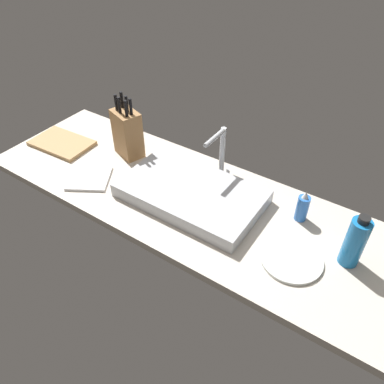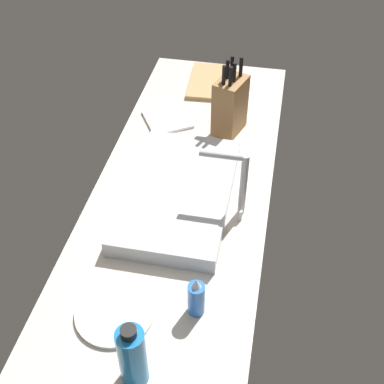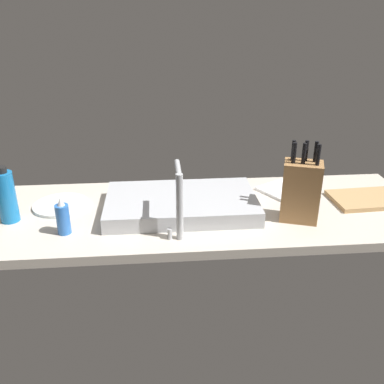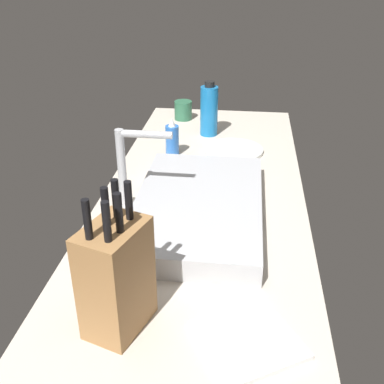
{
  "view_description": "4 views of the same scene",
  "coord_description": "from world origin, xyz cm",
  "px_view_note": "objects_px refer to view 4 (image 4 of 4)",
  "views": [
    {
      "loc": [
        66.11,
        -97.9,
        107.2
      ],
      "look_at": [
        2.34,
        -2.92,
        10.29
      ],
      "focal_mm": 34.97,
      "sensor_mm": 36.0,
      "label": 1
    },
    {
      "loc": [
        120.91,
        28.41,
        122.9
      ],
      "look_at": [
        1.42,
        4.84,
        9.36
      ],
      "focal_mm": 47.14,
      "sensor_mm": 36.0,
      "label": 2
    },
    {
      "loc": [
        8.48,
        148.42,
        78.76
      ],
      "look_at": [
        -3.82,
        4.52,
        13.34
      ],
      "focal_mm": 39.6,
      "sensor_mm": 36.0,
      "label": 3
    },
    {
      "loc": [
        -110.82,
        -11.7,
        70.32
      ],
      "look_at": [
        0.11,
        1.81,
        11.07
      ],
      "focal_mm": 43.42,
      "sensor_mm": 36.0,
      "label": 4
    }
  ],
  "objects_px": {
    "faucet": "(129,162)",
    "dinner_plate": "(233,150)",
    "sink_basin": "(197,207)",
    "soap_bottle": "(172,139)",
    "dish_towel": "(249,339)",
    "water_bottle": "(209,110)",
    "knife_block": "(116,277)",
    "coffee_mug": "(183,110)"
  },
  "relations": [
    {
      "from": "knife_block",
      "to": "dinner_plate",
      "type": "relative_size",
      "value": 1.38
    },
    {
      "from": "faucet",
      "to": "coffee_mug",
      "type": "xyz_separation_m",
      "value": [
        0.8,
        -0.04,
        -0.11
      ]
    },
    {
      "from": "sink_basin",
      "to": "knife_block",
      "type": "relative_size",
      "value": 1.92
    },
    {
      "from": "dinner_plate",
      "to": "coffee_mug",
      "type": "distance_m",
      "value": 0.41
    },
    {
      "from": "sink_basin",
      "to": "soap_bottle",
      "type": "bearing_deg",
      "value": 17.9
    },
    {
      "from": "soap_bottle",
      "to": "knife_block",
      "type": "bearing_deg",
      "value": -177.88
    },
    {
      "from": "sink_basin",
      "to": "dinner_plate",
      "type": "height_order",
      "value": "sink_basin"
    },
    {
      "from": "dish_towel",
      "to": "knife_block",
      "type": "bearing_deg",
      "value": 86.17
    },
    {
      "from": "water_bottle",
      "to": "dish_towel",
      "type": "distance_m",
      "value": 1.11
    },
    {
      "from": "sink_basin",
      "to": "knife_block",
      "type": "distance_m",
      "value": 0.45
    },
    {
      "from": "sink_basin",
      "to": "dish_towel",
      "type": "bearing_deg",
      "value": -161.62
    },
    {
      "from": "soap_bottle",
      "to": "dinner_plate",
      "type": "distance_m",
      "value": 0.23
    },
    {
      "from": "sink_basin",
      "to": "knife_block",
      "type": "height_order",
      "value": "knife_block"
    },
    {
      "from": "knife_block",
      "to": "water_bottle",
      "type": "bearing_deg",
      "value": 14.24
    },
    {
      "from": "soap_bottle",
      "to": "water_bottle",
      "type": "height_order",
      "value": "water_bottle"
    },
    {
      "from": "soap_bottle",
      "to": "coffee_mug",
      "type": "xyz_separation_m",
      "value": [
        0.39,
        0.02,
        -0.02
      ]
    },
    {
      "from": "faucet",
      "to": "dinner_plate",
      "type": "relative_size",
      "value": 1.1
    },
    {
      "from": "knife_block",
      "to": "water_bottle",
      "type": "relative_size",
      "value": 1.41
    },
    {
      "from": "sink_basin",
      "to": "coffee_mug",
      "type": "xyz_separation_m",
      "value": [
        0.82,
        0.15,
        0.01
      ]
    },
    {
      "from": "dinner_plate",
      "to": "dish_towel",
      "type": "height_order",
      "value": "same"
    },
    {
      "from": "knife_block",
      "to": "faucet",
      "type": "bearing_deg",
      "value": 29.25
    },
    {
      "from": "knife_block",
      "to": "coffee_mug",
      "type": "bearing_deg",
      "value": 20.65
    },
    {
      "from": "faucet",
      "to": "dinner_plate",
      "type": "height_order",
      "value": "faucet"
    },
    {
      "from": "knife_block",
      "to": "coffee_mug",
      "type": "distance_m",
      "value": 1.25
    },
    {
      "from": "knife_block",
      "to": "water_bottle",
      "type": "height_order",
      "value": "knife_block"
    },
    {
      "from": "soap_bottle",
      "to": "water_bottle",
      "type": "bearing_deg",
      "value": -27.06
    },
    {
      "from": "dish_towel",
      "to": "water_bottle",
      "type": "bearing_deg",
      "value": 9.07
    },
    {
      "from": "faucet",
      "to": "knife_block",
      "type": "bearing_deg",
      "value": -169.25
    },
    {
      "from": "faucet",
      "to": "soap_bottle",
      "type": "distance_m",
      "value": 0.42
    },
    {
      "from": "soap_bottle",
      "to": "dinner_plate",
      "type": "bearing_deg",
      "value": -75.88
    },
    {
      "from": "knife_block",
      "to": "dinner_plate",
      "type": "bearing_deg",
      "value": 6.98
    },
    {
      "from": "soap_bottle",
      "to": "dish_towel",
      "type": "relative_size",
      "value": 0.78
    },
    {
      "from": "knife_block",
      "to": "water_bottle",
      "type": "xyz_separation_m",
      "value": [
        1.08,
        -0.08,
        -0.02
      ]
    },
    {
      "from": "water_bottle",
      "to": "dinner_plate",
      "type": "relative_size",
      "value": 0.98
    },
    {
      "from": "sink_basin",
      "to": "coffee_mug",
      "type": "height_order",
      "value": "coffee_mug"
    },
    {
      "from": "faucet",
      "to": "soap_bottle",
      "type": "height_order",
      "value": "faucet"
    },
    {
      "from": "soap_bottle",
      "to": "water_bottle",
      "type": "distance_m",
      "value": 0.25
    },
    {
      "from": "sink_basin",
      "to": "dish_towel",
      "type": "relative_size",
      "value": 3.32
    },
    {
      "from": "dish_towel",
      "to": "faucet",
      "type": "bearing_deg",
      "value": 35.92
    },
    {
      "from": "coffee_mug",
      "to": "sink_basin",
      "type": "bearing_deg",
      "value": -169.44
    },
    {
      "from": "dinner_plate",
      "to": "soap_bottle",
      "type": "bearing_deg",
      "value": 104.12
    },
    {
      "from": "dinner_plate",
      "to": "faucet",
      "type": "bearing_deg",
      "value": 149.31
    }
  ]
}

